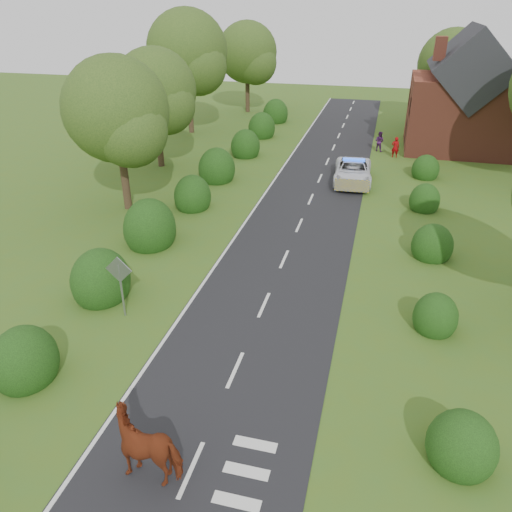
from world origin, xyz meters
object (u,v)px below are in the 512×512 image
(road_sign, at_px, (120,278))
(pedestrian_red, at_px, (395,147))
(cow, at_px, (151,446))
(pedestrian_purple, at_px, (379,141))
(police_van, at_px, (353,171))

(road_sign, height_order, pedestrian_red, road_sign)
(cow, height_order, pedestrian_purple, cow)
(road_sign, relative_size, pedestrian_red, 1.64)
(road_sign, xyz_separation_m, pedestrian_purple, (8.54, 25.87, -0.88))
(cow, bearing_deg, police_van, 170.32)
(cow, distance_m, pedestrian_purple, 32.36)
(road_sign, relative_size, cow, 1.13)
(pedestrian_purple, bearing_deg, police_van, 104.31)
(police_van, distance_m, pedestrian_red, 7.06)
(cow, height_order, pedestrian_red, cow)
(road_sign, distance_m, police_van, 19.26)
(road_sign, height_order, pedestrian_purple, road_sign)
(road_sign, xyz_separation_m, cow, (4.03, -6.17, -0.86))
(road_sign, distance_m, cow, 7.42)
(pedestrian_red, bearing_deg, road_sign, 60.90)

